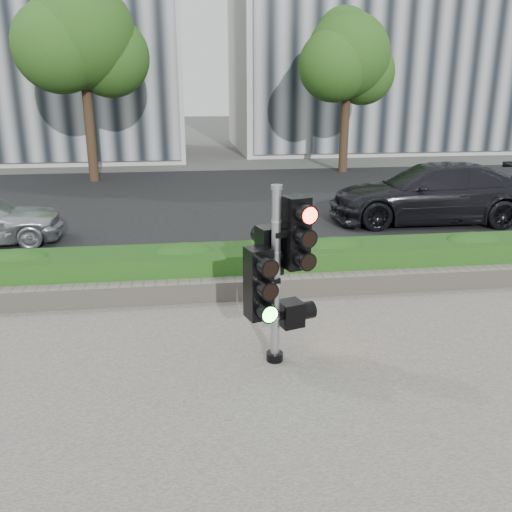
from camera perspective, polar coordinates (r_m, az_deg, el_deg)
The scene contains 11 objects.
ground at distance 7.55m, azimuth 2.09°, elevation -9.86°, with size 120.00×120.00×0.00m, color #51514C.
sidewalk at distance 5.48m, azimuth 6.83°, elevation -21.64°, with size 16.00×11.00×0.03m, color #9E9389.
road at distance 17.00m, azimuth -3.63°, elevation 5.72°, with size 60.00×13.00×0.02m, color black.
curb at distance 10.39m, azimuth -0.84°, elevation -1.64°, with size 60.00×0.25×0.12m, color gray.
stone_wall at distance 9.18m, azimuth 0.10°, elevation -3.35°, with size 12.00×0.32×0.34m, color gray.
hedge at distance 9.73m, azimuth -0.42°, elevation -1.06°, with size 12.00×1.00×0.68m, color #3E8127.
building_right at distance 33.96m, azimuth 14.30°, elevation 21.27°, with size 18.00×10.00×12.00m, color #B7B7B2.
tree_left at distance 21.48m, azimuth -17.88°, elevation 20.93°, with size 4.61×4.03×7.34m.
tree_right at distance 23.15m, azimuth 9.56°, elevation 19.78°, with size 4.10×3.58×6.53m.
traffic_signal at distance 6.76m, azimuth 2.20°, elevation -1.12°, with size 0.84×0.72×2.32m.
car_dark at distance 14.98m, azimuth 17.95°, elevation 6.33°, with size 2.14×5.27×1.53m, color black.
Camera 1 is at (-1.17, -6.60, 3.46)m, focal length 38.00 mm.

